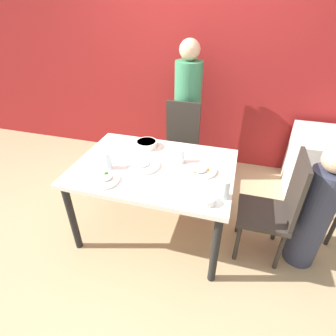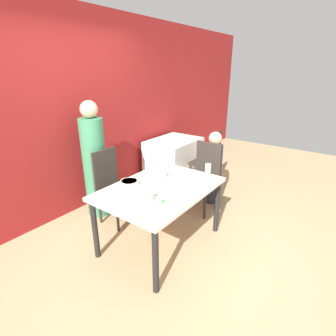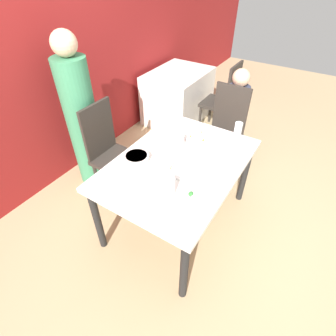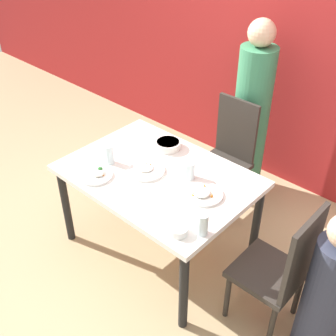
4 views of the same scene
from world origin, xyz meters
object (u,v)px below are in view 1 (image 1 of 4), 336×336
at_px(chair_child_spot, 275,207).
at_px(person_child, 315,214).
at_px(bowl_curry, 146,144).
at_px(glass_water_tall, 108,160).
at_px(chair_adult_spot, 180,145).
at_px(person_adult, 187,116).
at_px(plate_rice_adult, 200,170).

height_order(chair_child_spot, person_child, person_child).
distance_m(bowl_curry, glass_water_tall, 0.47).
height_order(chair_adult_spot, glass_water_tall, chair_adult_spot).
distance_m(chair_adult_spot, person_adult, 0.39).
height_order(chair_child_spot, glass_water_tall, chair_child_spot).
bearing_deg(chair_child_spot, bowl_curry, -103.74).
distance_m(chair_child_spot, plate_rice_adult, 0.66).
height_order(person_adult, glass_water_tall, person_adult).
xyz_separation_m(person_child, bowl_curry, (-1.47, 0.29, 0.24)).
relative_size(bowl_curry, glass_water_tall, 1.36).
distance_m(person_child, plate_rice_adult, 0.93).
relative_size(person_child, plate_rice_adult, 4.32).
bearing_deg(bowl_curry, glass_water_tall, -112.11).
height_order(chair_child_spot, person_adult, person_adult).
bearing_deg(plate_rice_adult, chair_adult_spot, 114.19).
xyz_separation_m(chair_child_spot, glass_water_tall, (-1.36, -0.14, 0.29)).
xyz_separation_m(bowl_curry, plate_rice_adult, (0.56, -0.27, -0.02)).
height_order(chair_adult_spot, plate_rice_adult, chair_adult_spot).
relative_size(plate_rice_adult, glass_water_tall, 1.72).
relative_size(chair_adult_spot, glass_water_tall, 6.65).
bearing_deg(person_adult, bowl_curry, -103.66).
distance_m(person_adult, person_child, 1.71).
relative_size(person_adult, glass_water_tall, 10.70).
height_order(chair_adult_spot, chair_child_spot, same).
distance_m(chair_adult_spot, bowl_curry, 0.61).
height_order(person_child, glass_water_tall, person_child).
bearing_deg(chair_child_spot, person_child, 90.00).
height_order(person_adult, person_child, person_adult).
bearing_deg(chair_child_spot, plate_rice_adult, -91.39).
bearing_deg(chair_adult_spot, person_child, -32.72).
bearing_deg(glass_water_tall, person_adult, 73.38).
bearing_deg(plate_rice_adult, chair_child_spot, -1.39).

